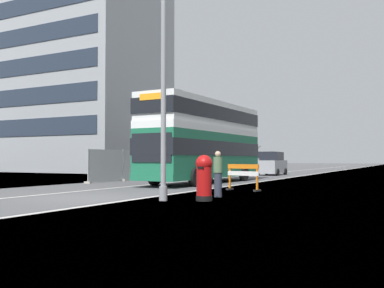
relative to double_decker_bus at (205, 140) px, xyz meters
name	(u,v)px	position (x,y,z in m)	size (l,w,h in m)	color
ground	(98,200)	(1.14, -11.17, -2.63)	(140.00, 280.00, 0.10)	#4C4C4F
double_decker_bus	(205,140)	(0.00, 0.00, 0.00)	(3.01, 11.53, 4.85)	#196042
lamppost_foreground	(163,89)	(3.71, -10.82, 1.29)	(0.29, 0.70, 8.20)	gray
red_pillar_postbox	(204,176)	(4.98, -10.21, -1.71)	(0.58, 0.58, 1.58)	black
roadworks_barrier	(243,174)	(4.39, -4.99, -1.82)	(1.69, 0.79, 1.20)	orange
construction_site_fence	(185,164)	(-5.73, 8.04, -1.59)	(0.44, 24.00, 2.07)	#A8AAAD
car_oncoming_near	(272,164)	(-0.26, 14.19, -1.61)	(1.94, 3.85, 2.07)	gray
car_receding_mid	(269,163)	(-2.73, 21.04, -1.54)	(2.06, 3.95, 2.22)	slate
bare_tree_far_verge_near	(215,148)	(-11.93, 27.43, 0.28)	(2.67, 2.62, 5.53)	#4C3D2D
bare_tree_far_verge_mid	(234,154)	(-13.55, 37.65, -0.44)	(3.07, 2.92, 4.74)	#4C3D2D
bare_tree_far_verge_far	(253,152)	(-15.21, 51.11, 0.07)	(2.54, 3.65, 5.41)	#4C3D2D
pedestrian_at_kerb	(218,174)	(4.78, -8.63, -1.71)	(0.34, 0.34, 1.74)	#2D3342
backdrop_office_block	(41,66)	(-30.78, 15.82, 10.64)	(31.33, 13.27, 26.43)	gray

